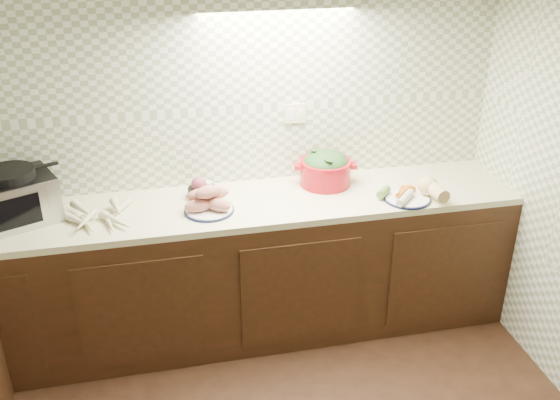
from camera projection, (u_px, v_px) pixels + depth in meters
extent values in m
cube|color=#97A583|center=(204.00, 124.00, 3.65)|extent=(3.60, 0.05, 2.60)
cube|color=beige|center=(295.00, 113.00, 3.76)|extent=(0.13, 0.01, 0.12)
cube|color=black|center=(217.00, 274.00, 3.80)|extent=(3.60, 0.60, 0.86)
cube|color=#F3F6BF|center=(213.00, 208.00, 3.60)|extent=(3.60, 0.60, 0.04)
cube|color=black|center=(13.00, 200.00, 3.37)|extent=(0.51, 0.46, 0.25)
cube|color=#B5B6BB|center=(22.00, 211.00, 3.25)|extent=(0.39, 0.18, 0.25)
cube|color=black|center=(22.00, 211.00, 3.25)|extent=(0.25, 0.12, 0.17)
cylinder|color=black|center=(8.00, 174.00, 3.30)|extent=(0.36, 0.36, 0.05)
cone|color=beige|center=(77.00, 211.00, 3.47)|extent=(0.17, 0.23, 0.05)
cone|color=beige|center=(88.00, 225.00, 3.33)|extent=(0.17, 0.19, 0.05)
cone|color=beige|center=(81.00, 224.00, 3.34)|extent=(0.13, 0.23, 0.05)
cone|color=beige|center=(78.00, 222.00, 3.36)|extent=(0.06, 0.22, 0.04)
cone|color=beige|center=(115.00, 217.00, 3.41)|extent=(0.06, 0.22, 0.05)
cone|color=beige|center=(92.00, 219.00, 3.34)|extent=(0.14, 0.21, 0.04)
cone|color=beige|center=(99.00, 206.00, 3.46)|extent=(0.15, 0.20, 0.05)
cone|color=beige|center=(112.00, 216.00, 3.37)|extent=(0.13, 0.19, 0.05)
cylinder|color=#0F173A|center=(209.00, 210.00, 3.52)|extent=(0.28, 0.28, 0.01)
cylinder|color=white|center=(209.00, 210.00, 3.52)|extent=(0.27, 0.27, 0.02)
ellipsoid|color=#B96461|center=(198.00, 206.00, 3.47)|extent=(0.16, 0.09, 0.07)
ellipsoid|color=#B96461|center=(218.00, 205.00, 3.48)|extent=(0.16, 0.09, 0.07)
ellipsoid|color=#B96461|center=(208.00, 199.00, 3.54)|extent=(0.16, 0.09, 0.07)
ellipsoid|color=#B96461|center=(201.00, 195.00, 3.50)|extent=(0.16, 0.09, 0.07)
ellipsoid|color=#B96461|center=(215.00, 193.00, 3.52)|extent=(0.16, 0.09, 0.07)
ellipsoid|color=#B96461|center=(208.00, 192.00, 3.45)|extent=(0.16, 0.09, 0.07)
cylinder|color=black|center=(202.00, 192.00, 3.67)|extent=(0.17, 0.17, 0.06)
sphere|color=maroon|center=(199.00, 184.00, 3.64)|extent=(0.09, 0.09, 0.09)
sphere|color=beige|center=(207.00, 185.00, 3.67)|extent=(0.05, 0.05, 0.05)
cylinder|color=#A90B18|center=(325.00, 172.00, 3.81)|extent=(0.36, 0.36, 0.16)
cube|color=#A90B18|center=(298.00, 166.00, 3.79)|extent=(0.05, 0.07, 0.02)
cube|color=#A90B18|center=(353.00, 165.00, 3.80)|extent=(0.05, 0.07, 0.02)
ellipsoid|color=#325E25|center=(326.00, 163.00, 3.79)|extent=(0.28, 0.28, 0.15)
cylinder|color=#0F173A|center=(407.00, 199.00, 3.65)|extent=(0.28, 0.28, 0.01)
cylinder|color=white|center=(407.00, 198.00, 3.65)|extent=(0.26, 0.26, 0.02)
cone|color=#D06418|center=(401.00, 194.00, 3.65)|extent=(0.14, 0.13, 0.03)
cone|color=#D06418|center=(407.00, 194.00, 3.65)|extent=(0.16, 0.10, 0.03)
cone|color=#D06418|center=(401.00, 193.00, 3.66)|extent=(0.16, 0.10, 0.03)
cone|color=#D06418|center=(406.00, 191.00, 3.64)|extent=(0.12, 0.14, 0.03)
cone|color=#D06418|center=(407.00, 189.00, 3.66)|extent=(0.13, 0.14, 0.03)
cylinder|color=silver|center=(405.00, 198.00, 3.59)|extent=(0.15, 0.16, 0.04)
cylinder|color=#4A7A32|center=(383.00, 192.00, 3.66)|extent=(0.11, 0.11, 0.05)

